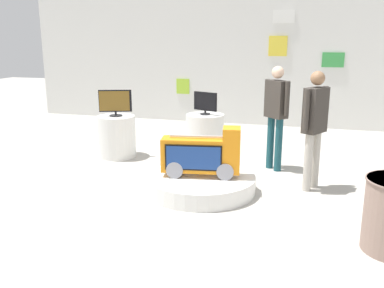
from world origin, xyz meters
name	(u,v)px	position (x,y,z in m)	size (l,w,h in m)	color
ground_plane	(204,201)	(0.00, 0.00, 0.00)	(30.00, 30.00, 0.00)	#B2ADA3
back_wall_display	(259,60)	(0.01, 5.47, 1.63)	(12.32, 0.13, 3.25)	silver
main_display_pedestal	(201,183)	(-0.14, 0.36, 0.12)	(1.58, 1.58, 0.24)	silver
novelty_firetruck_tv	(202,156)	(-0.12, 0.36, 0.54)	(1.15, 0.52, 0.72)	gray
display_pedestal_left_rear	(117,136)	(-2.12, 1.72, 0.39)	(0.70, 0.70, 0.77)	silver
tv_on_left_rear	(115,102)	(-2.12, 1.72, 1.03)	(0.57, 0.23, 0.48)	black
display_pedestal_center_rear	(205,134)	(-0.57, 2.33, 0.39)	(0.72, 0.72, 0.77)	silver
tv_on_center_rear	(205,102)	(-0.57, 2.33, 1.00)	(0.48, 0.20, 0.42)	black
shopper_browsing_near_truck	(315,122)	(1.39, 0.90, 1.01)	(0.37, 0.49, 1.73)	#B2ADA3
shopper_browsing_rear	(276,110)	(0.78, 1.73, 1.02)	(0.43, 0.41, 1.74)	#194751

